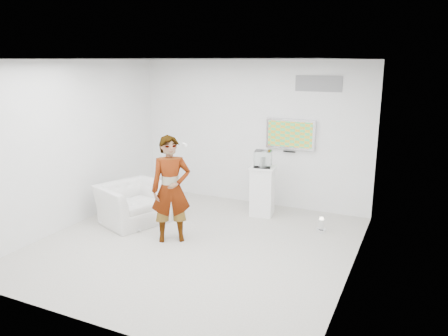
{
  "coord_description": "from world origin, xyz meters",
  "views": [
    {
      "loc": [
        3.29,
        -5.92,
        2.99
      ],
      "look_at": [
        0.24,
        0.6,
        1.2
      ],
      "focal_mm": 35.0,
      "sensor_mm": 36.0,
      "label": 1
    }
  ],
  "objects_px": {
    "tv": "(291,134)",
    "floor_uplight": "(321,225)",
    "pedestal": "(262,191)",
    "person": "(171,189)",
    "armchair": "(132,203)"
  },
  "relations": [
    {
      "from": "person",
      "to": "armchair",
      "type": "relative_size",
      "value": 1.57
    },
    {
      "from": "armchair",
      "to": "floor_uplight",
      "type": "distance_m",
      "value": 3.5
    },
    {
      "from": "pedestal",
      "to": "floor_uplight",
      "type": "relative_size",
      "value": 3.61
    },
    {
      "from": "person",
      "to": "armchair",
      "type": "xyz_separation_m",
      "value": [
        -1.12,
        0.41,
        -0.53
      ]
    },
    {
      "from": "tv",
      "to": "armchair",
      "type": "xyz_separation_m",
      "value": [
        -2.42,
        -2.04,
        -1.18
      ]
    },
    {
      "from": "tv",
      "to": "floor_uplight",
      "type": "relative_size",
      "value": 3.7
    },
    {
      "from": "person",
      "to": "pedestal",
      "type": "height_order",
      "value": "person"
    },
    {
      "from": "person",
      "to": "armchair",
      "type": "height_order",
      "value": "person"
    },
    {
      "from": "pedestal",
      "to": "person",
      "type": "bearing_deg",
      "value": -117.4
    },
    {
      "from": "pedestal",
      "to": "tv",
      "type": "bearing_deg",
      "value": 60.35
    },
    {
      "from": "person",
      "to": "floor_uplight",
      "type": "xyz_separation_m",
      "value": [
        2.22,
        1.42,
        -0.76
      ]
    },
    {
      "from": "person",
      "to": "floor_uplight",
      "type": "bearing_deg",
      "value": -1.2
    },
    {
      "from": "armchair",
      "to": "pedestal",
      "type": "distance_m",
      "value": 2.52
    },
    {
      "from": "floor_uplight",
      "to": "pedestal",
      "type": "bearing_deg",
      "value": 161.93
    },
    {
      "from": "tv",
      "to": "person",
      "type": "height_order",
      "value": "tv"
    }
  ]
}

